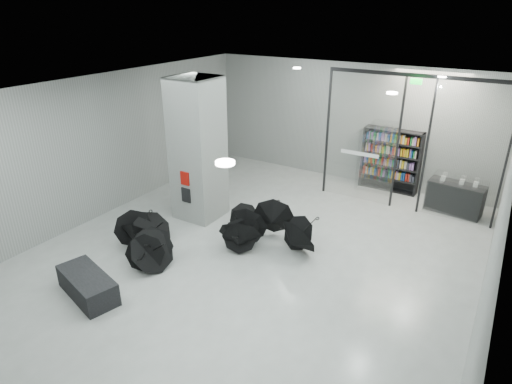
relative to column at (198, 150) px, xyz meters
The scene contains 10 objects.
room 3.31m from the column, 38.66° to the right, with size 14.00×14.02×4.01m.
column is the anchor object (origin of this frame).
fire_cabinet 0.90m from the column, 90.00° to the right, with size 0.28×0.04×0.38m, color #A50A07.
info_panel 1.31m from the column, 90.00° to the right, with size 0.30×0.03×0.42m, color black.
exit_sign 6.18m from the column, 33.96° to the left, with size 0.30×0.06×0.15m, color #0CE533.
glass_partition 6.02m from the column, 35.58° to the left, with size 5.06×0.08×4.00m.
bench 4.68m from the column, 85.33° to the right, with size 1.59×0.68×0.51m, color black.
bookshelf 6.39m from the column, 48.75° to the left, with size 1.88×0.38×2.06m, color black, non-canonical shape.
shop_counter 7.65m from the column, 32.36° to the left, with size 1.55×0.62×0.93m, color black.
umbrella_cluster 2.69m from the column, 43.81° to the right, with size 5.10×3.98×1.30m.
Camera 1 is at (4.86, -7.00, 5.72)m, focal length 30.43 mm.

